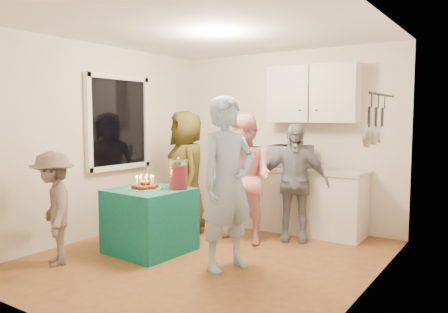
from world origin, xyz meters
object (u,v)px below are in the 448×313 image
Objects in this scene: punch_jar at (178,175)px; woman_back_left at (187,172)px; child_near_left at (54,208)px; woman_back_center at (245,179)px; counter at (287,200)px; woman_back_right at (293,182)px; party_table at (150,220)px; microwave at (290,156)px; man_birthday at (228,184)px.

woman_back_left reaches higher than punch_jar.
woman_back_left is 1.36× the size of child_near_left.
counter is at bearing 90.54° from woman_back_center.
party_table is at bearing -153.89° from woman_back_right.
woman_back_center is (-0.19, -0.94, -0.23)m from microwave.
woman_back_right is 1.23× the size of child_near_left.
man_birthday reaches higher than microwave.
counter is 1.03m from woman_back_center.
counter is at bearing 69.48° from punch_jar.
child_near_left is (-1.31, -1.88, -0.21)m from woman_back_center.
man_birthday reaches higher than woman_back_right.
man_birthday is at bearing -117.52° from woman_back_right.
counter is 3.88× the size of microwave.
man_birthday is 1.11× the size of woman_back_center.
microwave is 0.37× the size of woman_back_right.
party_table is at bearing -119.12° from woman_back_center.
punch_jar is at bearing 95.71° from man_birthday.
woman_back_right is 2.95m from child_near_left.
woman_back_center reaches higher than microwave.
woman_back_right reaches higher than punch_jar.
punch_jar is at bearing -150.66° from woman_back_right.
punch_jar is 0.18× the size of man_birthday.
party_table is 1.13m from woman_back_left.
punch_jar is at bearing 34.77° from party_table.
counter is at bearing -178.20° from microwave.
counter is 1.95m from man_birthday.
punch_jar is 0.95m from woman_back_left.
microwave is 0.31× the size of man_birthday.
woman_back_left is at bearing -173.02° from woman_back_center.
woman_back_right is at bearing 13.85° from man_birthday.
man_birthday is at bearing -83.90° from counter.
woman_back_right reaches higher than party_table.
child_near_left is (-1.66, -0.94, -0.29)m from man_birthday.
woman_back_right is at bearing 52.57° from punch_jar.
party_table is 1.92m from woman_back_right.
microwave is 3.22m from child_near_left.
punch_jar is at bearing 83.70° from child_near_left.
child_near_left is at bearing -115.16° from woman_back_center.
child_near_left reaches higher than microwave.
microwave is 1.49m from woman_back_left.
woman_back_center is at bearing 33.82° from woman_back_left.
microwave is at bearing 97.19° from woman_back_right.
woman_back_center is at bearing -99.22° from counter.
microwave reaches higher than punch_jar.
woman_back_left is at bearing 72.05° from man_birthday.
counter is at bearing 100.18° from woman_back_right.
woman_back_right reaches higher than child_near_left.
punch_jar is (-0.67, -1.69, -0.14)m from microwave.
punch_jar is 0.20× the size of woman_back_center.
man_birthday is at bearing -12.43° from punch_jar.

